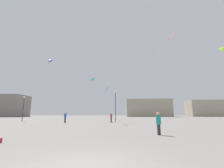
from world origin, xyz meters
TOP-DOWN VIEW (x-y plane):
  - ground_plane at (0.00, 0.00)m, footprint 300.00×300.00m
  - person_in_teal at (3.91, 7.05)m, footprint 0.35×0.35m
  - person_in_red at (-0.36, 24.70)m, footprint 0.36×0.36m
  - person_in_blue at (-8.13, 22.47)m, footprint 0.39×0.39m
  - kite_cyan_diamond at (-4.37, 27.60)m, footprint 4.56×3.48m
  - kite_lime_diamond at (12.04, 11.09)m, footprint 1.35×7.67m
  - kite_crimson_delta at (9.72, 20.49)m, footprint 10.68×5.20m
  - kite_cobalt_delta at (-0.85, 20.58)m, footprint 0.86×4.71m
  - kite_violet_diamond at (-13.05, 25.97)m, footprint 5.51×3.98m
  - building_left_hall at (-55.00, 74.17)m, footprint 16.23×12.77m
  - building_centre_hall at (17.00, 83.72)m, footprint 23.84×11.62m
  - building_right_hall at (53.00, 88.90)m, footprint 24.62×13.75m
  - lamppost_east at (-17.59, 25.61)m, footprint 0.36×0.36m
  - lamppost_west at (0.40, 26.34)m, footprint 0.36×0.36m

SIDE VIEW (x-z plane):
  - ground_plane at x=0.00m, z-range 0.00..0.00m
  - person_in_teal at x=3.91m, z-range 0.08..1.67m
  - person_in_red at x=-0.36m, z-range 0.08..1.74m
  - person_in_blue at x=-8.13m, z-range 0.09..1.87m
  - lamppost_east at x=-17.59m, z-range 0.84..5.73m
  - lamppost_west at x=0.40m, z-range 0.92..6.86m
  - building_right_hall at x=53.00m, z-range 0.00..9.06m
  - building_centre_hall at x=17.00m, z-range 0.00..9.26m
  - building_left_hall at x=-55.00m, z-range 0.00..10.85m
  - kite_cobalt_delta at x=-0.85m, z-range 3.22..7.85m
  - kite_lime_diamond at x=12.04m, z-range 4.47..11.76m
  - kite_cyan_diamond at x=-4.37m, z-range 4.76..12.53m
  - kite_violet_diamond at x=-13.05m, z-range 6.46..17.98m
  - kite_crimson_delta at x=9.72m, z-range 7.39..21.02m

